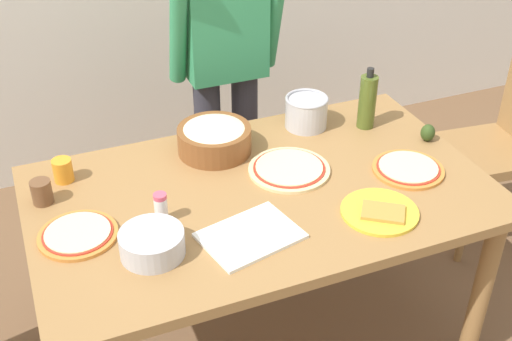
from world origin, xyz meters
The scene contains 17 objects.
ground centered at (0.00, 0.00, 0.00)m, with size 8.00×8.00×0.00m, color brown.
dining_table centered at (0.00, 0.00, 0.67)m, with size 1.60×0.96×0.76m.
person_cook centered at (0.14, 0.76, 0.94)m, with size 0.49×0.25×1.62m.
chair_wooden_right centered at (1.32, 0.25, 0.54)m, with size 0.44×0.44×0.95m.
pizza_raw_on_board centered at (0.14, 0.07, 0.77)m, with size 0.30×0.30×0.02m.
pizza_cooked_on_tray centered at (0.54, -0.09, 0.77)m, with size 0.26×0.26×0.02m.
pizza_second_cooked centered at (-0.64, -0.02, 0.77)m, with size 0.25×0.25×0.02m.
plate_with_slice centered at (0.31, -0.28, 0.77)m, with size 0.26×0.26×0.02m.
popcorn_bowl centered at (-0.07, 0.30, 0.82)m, with size 0.28×0.28×0.11m.
mixing_bowl_steel centered at (-0.44, -0.19, 0.80)m, with size 0.20×0.20×0.08m.
olive_oil_bottle centered at (0.56, 0.26, 0.87)m, with size 0.07×0.07×0.26m.
steel_pot centered at (0.34, 0.35, 0.83)m, with size 0.17×0.17×0.13m.
cup_orange centered at (-0.63, 0.32, 0.80)m, with size 0.07×0.07×0.09m, color orange.
cup_small_brown centered at (-0.72, 0.21, 0.80)m, with size 0.07×0.07×0.09m, color brown.
salt_shaker centered at (-0.37, -0.04, 0.81)m, with size 0.04×0.04×0.11m.
cutting_board_white centered at (-0.13, -0.23, 0.77)m, with size 0.30×0.22×0.01m, color white.
avocado centered at (0.73, 0.07, 0.80)m, with size 0.06×0.06×0.07m, color #2D4219.
Camera 1 is at (-0.72, -1.72, 2.07)m, focal length 45.78 mm.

